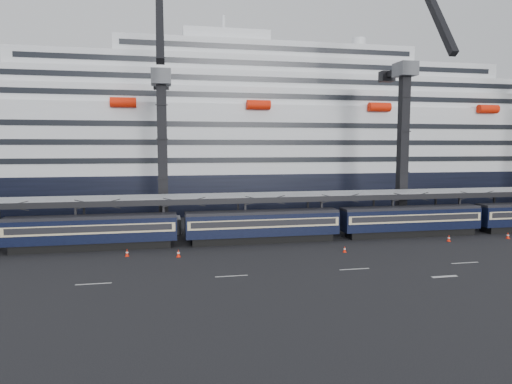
% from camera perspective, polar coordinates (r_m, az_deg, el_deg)
% --- Properties ---
extents(ground, '(260.00, 260.00, 0.00)m').
position_cam_1_polar(ground, '(49.93, 12.47, -8.09)').
color(ground, black).
rests_on(ground, ground).
extents(lane_markings, '(111.00, 4.27, 0.02)m').
position_cam_1_polar(lane_markings, '(49.47, 23.76, -8.56)').
color(lane_markings, beige).
rests_on(lane_markings, ground).
extents(train, '(133.05, 3.00, 4.05)m').
position_cam_1_polar(train, '(57.17, 4.16, -3.97)').
color(train, black).
rests_on(train, ground).
extents(canopy, '(130.00, 6.25, 5.53)m').
position_cam_1_polar(canopy, '(61.91, 7.33, -0.41)').
color(canopy, gray).
rests_on(canopy, ground).
extents(cruise_ship, '(214.09, 28.84, 34.00)m').
position_cam_1_polar(cruise_ship, '(92.20, 0.31, 6.04)').
color(cruise_ship, black).
rests_on(cruise_ship, ground).
extents(crane_dark_near, '(4.50, 17.75, 35.08)m').
position_cam_1_polar(crane_dark_near, '(62.87, -11.63, 5.71)').
color(crane_dark_near, '#4E5055').
rests_on(crane_dark_near, ground).
extents(crane_dark_mid, '(4.50, 18.24, 39.64)m').
position_cam_1_polar(crane_dark_mid, '(71.02, 18.08, 6.69)').
color(crane_dark_mid, '#4E5055').
rests_on(crane_dark_mid, ground).
extents(traffic_cone_b, '(0.42, 0.42, 0.85)m').
position_cam_1_polar(traffic_cone_b, '(49.94, -9.67, -7.54)').
color(traffic_cone_b, '#FF2208').
rests_on(traffic_cone_b, ground).
extents(traffic_cone_c, '(0.41, 0.41, 0.82)m').
position_cam_1_polar(traffic_cone_c, '(51.41, -15.82, -7.31)').
color(traffic_cone_c, '#FF2208').
rests_on(traffic_cone_c, ground).
extents(traffic_cone_d, '(0.36, 0.36, 0.72)m').
position_cam_1_polar(traffic_cone_d, '(52.35, 11.02, -7.02)').
color(traffic_cone_d, '#FF2208').
rests_on(traffic_cone_d, ground).
extents(traffic_cone_e, '(0.41, 0.41, 0.82)m').
position_cam_1_polar(traffic_cone_e, '(67.23, 28.97, -4.77)').
color(traffic_cone_e, '#FF2208').
rests_on(traffic_cone_e, ground).
extents(traffic_cone_f, '(0.42, 0.42, 0.84)m').
position_cam_1_polar(traffic_cone_f, '(62.01, 22.96, -5.32)').
color(traffic_cone_f, '#FF2208').
rests_on(traffic_cone_f, ground).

